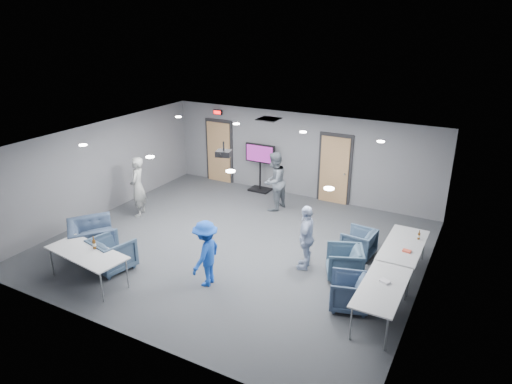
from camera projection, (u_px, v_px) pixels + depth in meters
The scene contains 29 objects.
floor at pixel (236, 245), 11.68m from camera, with size 9.00×9.00×0.00m, color #36393D.
ceiling at pixel (234, 143), 10.70m from camera, with size 9.00×9.00×0.00m, color silver.
wall_back at pixel (299, 155), 14.48m from camera, with size 9.00×0.02×2.70m, color slate.
wall_front at pixel (117, 271), 7.91m from camera, with size 9.00×0.02×2.70m, color slate.
wall_left at pixel (101, 169), 13.18m from camera, with size 0.02×8.00×2.70m, color slate.
wall_right at pixel (426, 235), 9.20m from camera, with size 0.02×8.00×2.70m, color slate.
door_left at pixel (219, 152), 15.87m from camera, with size 1.06×0.17×2.24m.
door_right at pixel (334, 170), 14.01m from camera, with size 1.06×0.17×2.24m.
exit_sign at pixel (218, 112), 15.35m from camera, with size 0.32×0.08×0.16m.
hvac_diffuser at pixel (269, 119), 13.23m from camera, with size 0.60×0.60×0.03m, color black.
downlights at pixel (234, 143), 10.71m from camera, with size 6.18×3.78×0.02m.
person_a at pixel (138, 187), 13.14m from camera, with size 0.64×0.42×1.76m, color gray.
person_b at pixel (274, 181), 13.54m from camera, with size 0.87×0.68×1.78m, color slate.
person_c at pixel (306, 237), 10.37m from camera, with size 0.91×0.38×1.55m, color #A8B7D8.
person_d at pixel (206, 253), 9.73m from camera, with size 0.96×0.55×1.49m, color #1C4AB6.
chair_right_a at pixel (359, 243), 11.07m from camera, with size 0.71×0.74×0.67m, color #3C5169.
chair_right_b at pixel (344, 262), 10.14m from camera, with size 0.77×0.79×0.72m, color #3B5166.
chair_right_c at pixel (349, 292), 9.07m from camera, with size 0.74×0.76×0.69m, color #3C4E69.
chair_front_a at pixel (113, 253), 10.45m from camera, with size 0.84×0.86×0.79m, color #394C62.
chair_front_b at pixel (92, 238), 11.19m from camera, with size 1.19×1.04×0.77m, color #334158.
table_right_a at pixel (403, 246), 10.15m from camera, with size 0.82×1.97×0.73m.
table_right_b at pixel (382, 288), 8.60m from camera, with size 0.79×1.89×0.73m.
table_front_left at pixel (86, 254), 9.83m from camera, with size 2.02×1.04×0.73m.
bottle_front at pixel (94, 244), 9.92m from camera, with size 0.08×0.08×0.30m.
bottle_right at pixel (419, 236), 10.35m from camera, with size 0.06×0.06×0.23m.
snack_box at pixel (407, 251), 9.82m from camera, with size 0.18×0.12×0.04m, color #E04E38.
wrapper at pixel (385, 281), 8.70m from camera, with size 0.19×0.13×0.04m, color silver.
tv_stand at pixel (260, 165), 14.99m from camera, with size 1.04×0.50×1.60m.
projector at pixel (224, 153), 10.93m from camera, with size 0.42×0.39×0.36m.
Camera 1 is at (5.39, -8.91, 5.48)m, focal length 32.00 mm.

